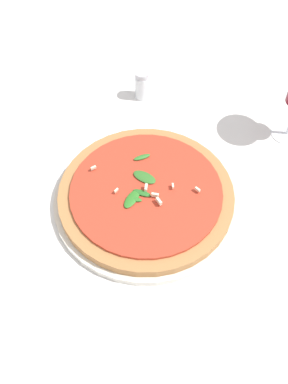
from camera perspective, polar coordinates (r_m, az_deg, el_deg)
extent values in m
plane|color=silver|center=(0.84, 0.26, -1.24)|extent=(6.00, 6.00, 0.00)
cylinder|color=silver|center=(0.84, 0.00, -0.97)|extent=(0.34, 0.34, 0.01)
cylinder|color=#AD7542|center=(0.83, 0.00, -0.37)|extent=(0.32, 0.32, 0.02)
cylinder|color=#B73823|center=(0.82, 0.00, 0.13)|extent=(0.28, 0.28, 0.01)
ellipsoid|color=#2C7326|center=(0.80, -1.24, -0.89)|extent=(0.03, 0.02, 0.01)
ellipsoid|color=#2F7329|center=(0.86, -0.43, 4.44)|extent=(0.04, 0.02, 0.01)
ellipsoid|color=#316D27|center=(0.83, 0.14, 1.91)|extent=(0.05, 0.05, 0.01)
ellipsoid|color=#276824|center=(0.81, -0.27, -0.12)|extent=(0.04, 0.03, 0.01)
ellipsoid|color=#2D7424|center=(0.80, -1.54, -0.85)|extent=(0.04, 0.05, 0.01)
cube|color=beige|center=(0.79, 1.91, -1.18)|extent=(0.01, 0.01, 0.01)
cube|color=beige|center=(0.80, 1.41, -0.37)|extent=(0.01, 0.01, 0.01)
cube|color=beige|center=(0.81, -0.05, 0.52)|extent=(0.01, 0.01, 0.01)
cube|color=beige|center=(0.84, -6.44, 3.07)|extent=(0.01, 0.01, 0.01)
cube|color=beige|center=(0.80, -3.52, -0.05)|extent=(0.01, 0.01, 0.01)
cube|color=beige|center=(0.81, 3.65, 0.97)|extent=(0.00, 0.01, 0.01)
cube|color=beige|center=(0.81, 6.82, 0.32)|extent=(0.01, 0.01, 0.01)
cylinder|color=white|center=(1.00, 17.68, 7.15)|extent=(0.07, 0.07, 0.00)
cylinder|color=silver|center=(1.02, -0.24, 13.18)|extent=(0.03, 0.03, 0.06)
cylinder|color=#B7B7BF|center=(1.00, -0.24, 14.64)|extent=(0.03, 0.03, 0.01)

